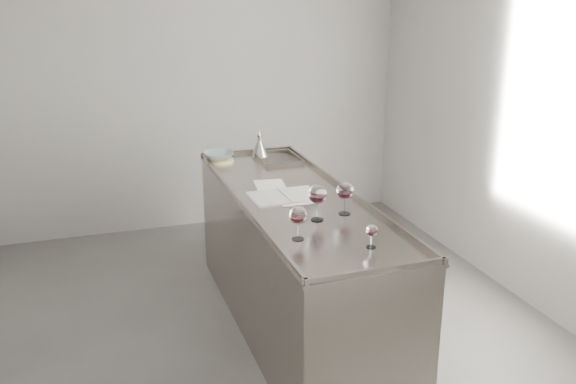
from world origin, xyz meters
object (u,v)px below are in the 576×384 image
object	(u,v)px
wine_glass_middle	(318,195)
notebook	(285,196)
wine_glass_right	(345,191)
wine_funnel	(259,148)
wine_glass_small	(372,231)
ceramic_bowl	(219,156)
wine_glass_left	(298,216)
counter	(295,264)

from	to	relation	value
wine_glass_middle	notebook	world-z (taller)	wine_glass_middle
wine_glass_middle	wine_glass_right	distance (m)	0.20
wine_glass_middle	wine_funnel	size ratio (longest dim) A/B	1.04
wine_glass_middle	wine_glass_small	distance (m)	0.49
ceramic_bowl	wine_glass_left	bearing A→B (deg)	-88.03
wine_glass_small	wine_funnel	size ratio (longest dim) A/B	0.61
wine_glass_middle	wine_glass_right	world-z (taller)	wine_glass_middle
notebook	ceramic_bowl	xyz separation A→B (m)	(-0.22, 0.98, 0.04)
wine_glass_left	notebook	xyz separation A→B (m)	(0.16, 0.70, -0.13)
wine_glass_small	notebook	distance (m)	0.95
wine_funnel	wine_glass_right	bearing A→B (deg)	-85.69
wine_glass_right	wine_funnel	size ratio (longest dim) A/B	0.96
wine_glass_middle	wine_funnel	bearing A→B (deg)	86.88
wine_glass_middle	notebook	bearing A→B (deg)	96.07
wine_glass_right	wine_funnel	distance (m)	1.46
wine_glass_left	notebook	bearing A→B (deg)	77.34
wine_glass_right	wine_glass_small	xyz separation A→B (m)	(-0.07, -0.52, -0.05)
counter	notebook	distance (m)	0.48
wine_glass_small	wine_funnel	bearing A→B (deg)	91.13
wine_funnel	notebook	bearing A→B (deg)	-97.13
wine_glass_left	ceramic_bowl	xyz separation A→B (m)	(-0.06, 1.68, -0.09)
wine_glass_middle	wine_glass_right	bearing A→B (deg)	12.92
wine_glass_right	ceramic_bowl	size ratio (longest dim) A/B	0.88
wine_glass_small	ceramic_bowl	bearing A→B (deg)	101.39
wine_glass_small	wine_glass_middle	bearing A→B (deg)	104.36
counter	wine_funnel	size ratio (longest dim) A/B	11.47
wine_glass_middle	notebook	xyz separation A→B (m)	(-0.05, 0.46, -0.15)
wine_glass_middle	wine_glass_small	size ratio (longest dim) A/B	1.72
wine_glass_small	ceramic_bowl	world-z (taller)	wine_glass_small
wine_glass_small	wine_funnel	distance (m)	1.97
notebook	wine_funnel	bearing A→B (deg)	81.69
notebook	wine_glass_small	bearing A→B (deg)	-80.85
wine_glass_middle	wine_glass_small	world-z (taller)	wine_glass_middle
wine_glass_left	wine_glass_small	bearing A→B (deg)	-35.03
counter	wine_glass_left	size ratio (longest dim) A/B	12.65
wine_funnel	ceramic_bowl	bearing A→B (deg)	-169.84
counter	ceramic_bowl	distance (m)	1.17
ceramic_bowl	wine_funnel	distance (m)	0.35
counter	notebook	bearing A→B (deg)	148.99
counter	notebook	world-z (taller)	counter
wine_glass_left	wine_funnel	size ratio (longest dim) A/B	0.91
wine_funnel	wine_glass_left	bearing A→B (deg)	-99.38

